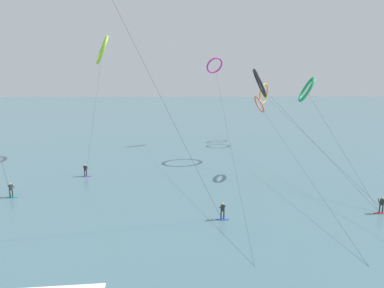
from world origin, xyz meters
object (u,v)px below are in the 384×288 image
(kite_magenta, at_px, (215,66))
(kite_amber, at_px, (264,94))
(kite_emerald, at_px, (307,90))
(kite_lime, at_px, (102,50))
(kite_coral, at_px, (259,104))
(kite_charcoal, at_px, (260,83))
(surfer_cobalt, at_px, (223,212))
(surfer_violet, at_px, (85,171))
(surfer_crimson, at_px, (381,206))
(surfer_teal, at_px, (11,191))

(kite_magenta, xyz_separation_m, kite_amber, (10.52, 3.29, -5.53))
(kite_emerald, distance_m, kite_lime, 32.07)
(kite_coral, bearing_deg, kite_amber, -28.63)
(kite_emerald, height_order, kite_amber, kite_emerald)
(kite_amber, bearing_deg, kite_magenta, -37.75)
(kite_charcoal, relative_size, kite_lime, 1.25)
(surfer_cobalt, xyz_separation_m, surfer_violet, (-16.76, 14.59, 0.00))
(surfer_crimson, bearing_deg, kite_amber, -72.56)
(kite_emerald, distance_m, kite_coral, 20.56)
(surfer_violet, relative_size, kite_emerald, 0.11)
(kite_amber, distance_m, kite_lime, 33.12)
(surfer_cobalt, xyz_separation_m, kite_magenta, (2.64, 36.44, 14.44))
(kite_charcoal, relative_size, kite_amber, 0.46)
(kite_magenta, bearing_deg, surfer_crimson, 85.02)
(surfer_cobalt, distance_m, kite_emerald, 22.21)
(kite_amber, height_order, kite_lime, kite_lime)
(surfer_violet, xyz_separation_m, kite_charcoal, (25.16, 8.62, 11.45))
(kite_emerald, xyz_separation_m, kite_amber, (0.46, 25.05, -1.90))
(surfer_teal, distance_m, surfer_violet, 9.95)
(kite_coral, xyz_separation_m, kite_lime, (-27.57, -7.97, 9.44))
(kite_magenta, height_order, kite_coral, kite_magenta)
(kite_lime, bearing_deg, surfer_violet, -18.69)
(kite_magenta, relative_size, kite_emerald, 2.97)
(surfer_cobalt, distance_m, kite_charcoal, 27.21)
(surfer_cobalt, distance_m, kite_magenta, 39.29)
(surfer_cobalt, bearing_deg, kite_emerald, 35.42)
(surfer_teal, bearing_deg, surfer_cobalt, 111.81)
(surfer_teal, relative_size, surfer_violet, 1.00)
(kite_charcoal, height_order, kite_lime, kite_lime)
(surfer_crimson, height_order, surfer_teal, same)
(kite_amber, bearing_deg, kite_emerald, 33.84)
(kite_magenta, height_order, kite_emerald, kite_magenta)
(surfer_teal, distance_m, kite_magenta, 41.73)
(kite_magenta, bearing_deg, kite_emerald, 89.37)
(surfer_cobalt, relative_size, kite_coral, 0.04)
(surfer_teal, distance_m, kite_amber, 49.66)
(kite_magenta, distance_m, kite_amber, 12.33)
(kite_magenta, xyz_separation_m, kite_emerald, (10.06, -21.76, -3.63))
(surfer_crimson, distance_m, kite_charcoal, 26.09)
(surfer_crimson, xyz_separation_m, kite_emerald, (-3.17, 13.69, 10.81))
(kite_amber, relative_size, kite_coral, 1.17)
(surfer_crimson, relative_size, surfer_violet, 1.00)
(surfer_crimson, relative_size, kite_coral, 0.04)
(surfer_teal, bearing_deg, surfer_violet, -179.62)
(kite_emerald, relative_size, kite_amber, 0.29)
(kite_amber, bearing_deg, surfer_cobalt, 16.57)
(surfer_teal, bearing_deg, surfer_crimson, 119.77)
(kite_charcoal, xyz_separation_m, kite_amber, (4.76, 16.52, -2.54))
(kite_coral, bearing_deg, kite_charcoal, 160.02)
(kite_magenta, relative_size, kite_lime, 2.35)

